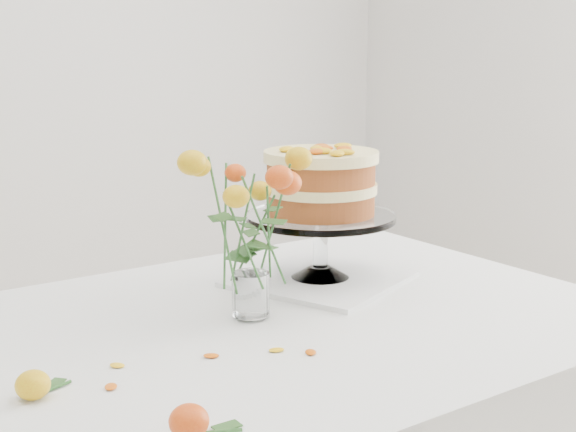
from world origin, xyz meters
The scene contains 11 objects.
table centered at (0.00, 0.00, 0.67)m, with size 1.43×0.93×0.76m.
napkin centered at (0.28, 0.14, 0.76)m, with size 0.32×0.32×0.01m, color white.
cake_stand centered at (0.28, 0.14, 0.95)m, with size 0.31×0.31×0.28m.
rose_vase centered at (0.03, 0.02, 0.96)m, with size 0.24×0.24×0.35m.
loose_rose_near centered at (-0.40, -0.09, 0.78)m, with size 0.09×0.05×0.04m.
loose_rose_far centered at (-0.28, -0.32, 0.78)m, with size 0.09×0.06×0.04m.
stray_petal_a centered at (-0.12, -0.10, 0.76)m, with size 0.03×0.02×0.00m, color yellow.
stray_petal_b centered at (-0.02, -0.14, 0.76)m, with size 0.03×0.02×0.00m, color yellow.
stray_petal_c centered at (0.02, -0.18, 0.76)m, with size 0.03×0.02×0.00m, color yellow.
stray_petal_d centered at (-0.26, -0.05, 0.76)m, with size 0.03×0.02×0.00m, color yellow.
stray_petal_e centered at (-0.30, -0.12, 0.76)m, with size 0.03×0.02×0.00m, color yellow.
Camera 1 is at (-0.72, -1.16, 1.25)m, focal length 50.00 mm.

